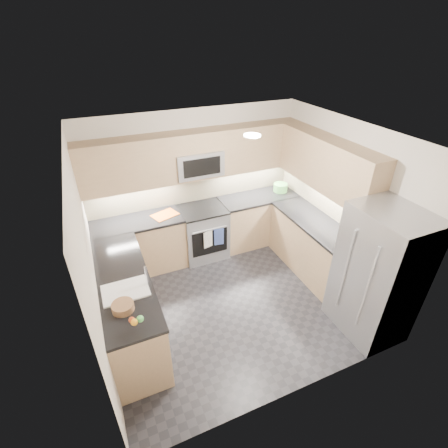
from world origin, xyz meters
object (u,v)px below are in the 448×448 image
microwave (198,163)px  refrigerator (378,274)px  cutting_board (165,215)px  fruit_basket (123,307)px  utensil_bowl (280,187)px  gas_range (203,232)px

microwave → refrigerator: size_ratio=0.42×
refrigerator → cutting_board: bearing=130.4°
cutting_board → fruit_basket: bearing=-117.0°
utensil_bowl → cutting_board: (-2.19, -0.03, -0.07)m
refrigerator → cutting_board: refrigerator is taller
microwave → fruit_basket: (-1.56, -1.93, -0.72)m
gas_range → cutting_board: cutting_board is taller
microwave → fruit_basket: microwave is taller
refrigerator → gas_range: bearing=120.9°
fruit_basket → gas_range: bearing=49.1°
refrigerator → cutting_board: 3.21m
gas_range → fruit_basket: size_ratio=3.83×
microwave → cutting_board: bearing=-170.5°
gas_range → microwave: bearing=90.0°
microwave → refrigerator: (1.45, -2.55, -0.80)m
fruit_basket → cutting_board: bearing=63.0°
gas_range → refrigerator: size_ratio=0.51×
microwave → refrigerator: 3.04m
microwave → cutting_board: (-0.63, -0.11, -0.75)m
gas_range → fruit_basket: 2.45m
microwave → utensil_bowl: bearing=-2.8°
cutting_board → fruit_basket: size_ratio=1.67×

